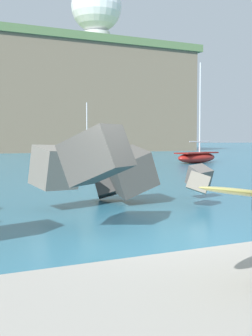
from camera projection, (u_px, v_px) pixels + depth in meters
ground_plane at (146, 240)px, 8.86m from camera, size 400.00×400.00×0.00m
breakwater_jetty at (21, 173)px, 10.32m from camera, size 30.46×8.47×2.72m
boat_near_left at (197, 157)px, 37.67m from camera, size 5.12×3.10×8.31m
boat_near_centre at (91, 152)px, 51.42m from camera, size 5.72×3.71×6.12m
radar_dome at (96, 9)px, 78.02m from camera, size 8.68×8.68×11.09m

